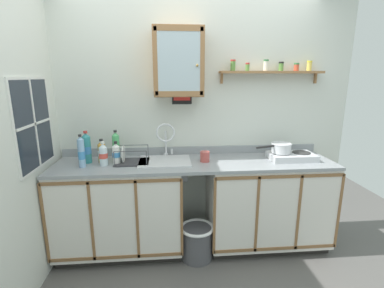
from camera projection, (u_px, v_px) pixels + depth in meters
floor at (200, 275)px, 2.51m from camera, size 5.72×5.72×0.00m
back_wall at (192, 114)px, 2.93m from camera, size 3.32×0.07×2.69m
lower_cabinet_run at (120, 209)px, 2.77m from camera, size 1.21×0.60×0.90m
lower_cabinet_run_right at (267, 204)px, 2.90m from camera, size 1.22×0.60×0.90m
countertop at (195, 163)px, 2.73m from camera, size 2.68×0.62×0.03m
backsplash at (193, 150)px, 2.99m from camera, size 2.68×0.02×0.08m
sink at (165, 163)px, 2.74m from camera, size 0.49×0.44×0.50m
hot_plate_stove at (292, 156)px, 2.78m from camera, size 0.44×0.27×0.07m
saucepan at (281, 148)px, 2.77m from camera, size 0.38×0.20×0.10m
bottle_detergent_teal_0 at (87, 148)px, 2.65m from camera, size 0.08×0.08×0.31m
bottle_water_blue_1 at (81, 153)px, 2.53m from camera, size 0.06×0.06×0.30m
bottle_water_clear_2 at (103, 155)px, 2.59m from camera, size 0.08×0.08×0.22m
bottle_opaque_white_3 at (116, 154)px, 2.62m from camera, size 0.07×0.07×0.22m
bottle_juice_amber_4 at (102, 152)px, 2.68m from camera, size 0.08×0.08×0.23m
bottle_soda_green_5 at (116, 147)px, 2.72m from camera, size 0.07×0.07×0.30m
dish_rack at (131, 160)px, 2.68m from camera, size 0.32×0.26×0.17m
mug at (205, 156)px, 2.71m from camera, size 0.09×0.13×0.10m
wall_cabinet at (178, 62)px, 2.64m from camera, size 0.47×0.29×0.63m
spice_shelf at (272, 71)px, 2.80m from camera, size 1.05×0.14×0.23m
warning_sign at (182, 94)px, 2.84m from camera, size 0.20×0.01×0.20m
window at (33, 124)px, 2.29m from camera, size 0.03×0.63×0.75m
trash_bin at (197, 241)px, 2.71m from camera, size 0.33×0.33×0.34m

